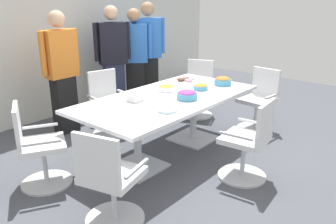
% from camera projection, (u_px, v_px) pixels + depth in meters
% --- Properties ---
extents(ground_plane, '(10.00, 10.00, 0.01)m').
position_uv_depth(ground_plane, '(168.00, 152.00, 4.51)').
color(ground_plane, '#4C4F56').
extents(back_wall, '(8.00, 0.10, 2.80)m').
position_uv_depth(back_wall, '(53.00, 30.00, 5.51)').
color(back_wall, silver).
rests_on(back_wall, ground).
extents(conference_table, '(2.40, 1.20, 0.75)m').
position_uv_depth(conference_table, '(168.00, 106.00, 4.31)').
color(conference_table, silver).
rests_on(conference_table, ground).
extents(office_chair_0, '(0.73, 0.73, 0.91)m').
position_uv_depth(office_chair_0, '(38.00, 150.00, 3.61)').
color(office_chair_0, silver).
rests_on(office_chair_0, ground).
extents(office_chair_1, '(0.66, 0.66, 0.91)m').
position_uv_depth(office_chair_1, '(110.00, 183.00, 2.98)').
color(office_chair_1, silver).
rests_on(office_chair_1, ground).
extents(office_chair_2, '(0.59, 0.59, 0.91)m').
position_uv_depth(office_chair_2, '(249.00, 145.00, 3.74)').
color(office_chair_2, silver).
rests_on(office_chair_2, ground).
extents(office_chair_3, '(0.59, 0.59, 0.91)m').
position_uv_depth(office_chair_3, '(259.00, 103.00, 5.16)').
color(office_chair_3, silver).
rests_on(office_chair_3, ground).
extents(office_chair_4, '(0.70, 0.70, 0.91)m').
position_uv_depth(office_chair_4, '(198.00, 91.00, 5.78)').
color(office_chair_4, silver).
rests_on(office_chair_4, ground).
extents(office_chair_5, '(0.64, 0.64, 0.91)m').
position_uv_depth(office_chair_5, '(108.00, 106.00, 5.02)').
color(office_chair_5, silver).
rests_on(office_chair_5, ground).
extents(person_standing_0, '(0.61, 0.23, 1.75)m').
position_uv_depth(person_standing_0, '(62.00, 71.00, 4.89)').
color(person_standing_0, black).
rests_on(person_standing_0, ground).
extents(person_standing_1, '(0.58, 0.39, 1.79)m').
position_uv_depth(person_standing_1, '(113.00, 59.00, 5.70)').
color(person_standing_1, '#232842').
rests_on(person_standing_1, ground).
extents(person_standing_2, '(0.49, 0.49, 1.73)m').
position_uv_depth(person_standing_2, '(135.00, 58.00, 6.01)').
color(person_standing_2, black).
rests_on(person_standing_2, ground).
extents(person_standing_3, '(0.54, 0.43, 1.83)m').
position_uv_depth(person_standing_3, '(148.00, 53.00, 6.17)').
color(person_standing_3, black).
rests_on(person_standing_3, ground).
extents(snack_bowl_candy_mix, '(0.25, 0.25, 0.11)m').
position_uv_depth(snack_bowl_candy_mix, '(187.00, 95.00, 4.15)').
color(snack_bowl_candy_mix, '#4C9EC6').
rests_on(snack_bowl_candy_mix, conference_table).
extents(snack_bowl_chips_orange, '(0.19, 0.19, 0.08)m').
position_uv_depth(snack_bowl_chips_orange, '(201.00, 87.00, 4.57)').
color(snack_bowl_chips_orange, '#4C9EC6').
rests_on(snack_bowl_chips_orange, conference_table).
extents(snack_bowl_pretzels, '(0.23, 0.23, 0.12)m').
position_uv_depth(snack_bowl_pretzels, '(223.00, 81.00, 4.80)').
color(snack_bowl_pretzels, '#4C9EC6').
rests_on(snack_bowl_pretzels, conference_table).
extents(snack_bowl_chips_yellow, '(0.21, 0.21, 0.08)m').
position_uv_depth(snack_bowl_chips_yellow, '(166.00, 88.00, 4.51)').
color(snack_bowl_chips_yellow, white).
rests_on(snack_bowl_chips_yellow, conference_table).
extents(donut_platter, '(0.31, 0.30, 0.04)m').
position_uv_depth(donut_platter, '(186.00, 79.00, 5.06)').
color(donut_platter, white).
rests_on(donut_platter, conference_table).
extents(plate_stack, '(0.22, 0.22, 0.03)m').
position_uv_depth(plate_stack, '(167.00, 110.00, 3.73)').
color(plate_stack, white).
rests_on(plate_stack, conference_table).
extents(napkin_pile, '(0.15, 0.15, 0.09)m').
position_uv_depth(napkin_pile, '(135.00, 98.00, 4.07)').
color(napkin_pile, white).
rests_on(napkin_pile, conference_table).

